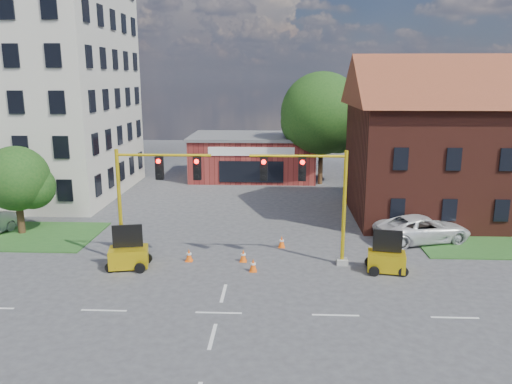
% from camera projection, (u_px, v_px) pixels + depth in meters
% --- Properties ---
extents(ground, '(120.00, 120.00, 0.00)m').
position_uv_depth(ground, '(219.00, 313.00, 21.40)').
color(ground, '#3E3E41').
rests_on(ground, ground).
extents(lane_markings, '(60.00, 36.00, 0.01)m').
position_uv_depth(lane_markings, '(209.00, 350.00, 18.48)').
color(lane_markings, silver).
rests_on(lane_markings, ground).
extents(office_block, '(18.40, 15.40, 20.60)m').
position_uv_depth(office_block, '(7.00, 72.00, 41.29)').
color(office_block, beige).
rests_on(office_block, ground).
extents(brick_shop, '(12.40, 8.40, 4.30)m').
position_uv_depth(brick_shop, '(253.00, 156.00, 50.11)').
color(brick_shop, maroon).
rests_on(brick_shop, ground).
extents(townhouse_row, '(21.00, 11.00, 11.50)m').
position_uv_depth(townhouse_row, '(500.00, 135.00, 34.87)').
color(townhouse_row, '#522118').
rests_on(townhouse_row, ground).
extents(tree_large, '(8.00, 7.62, 10.44)m').
position_uv_depth(tree_large, '(326.00, 116.00, 46.04)').
color(tree_large, '#3D2A16').
rests_on(tree_large, ground).
extents(tree_nw_front, '(4.32, 4.11, 5.70)m').
position_uv_depth(tree_nw_front, '(20.00, 181.00, 31.52)').
color(tree_nw_front, '#3D2A16').
rests_on(tree_nw_front, ground).
extents(signal_mast_west, '(5.30, 0.60, 6.20)m').
position_uv_depth(signal_mast_west, '(149.00, 192.00, 26.55)').
color(signal_mast_west, gray).
rests_on(signal_mast_west, ground).
extents(signal_mast_east, '(5.30, 0.60, 6.20)m').
position_uv_depth(signal_mast_east, '(313.00, 193.00, 26.17)').
color(signal_mast_east, gray).
rests_on(signal_mast_east, ground).
extents(trailer_west, '(2.22, 1.71, 2.26)m').
position_uv_depth(trailer_west, '(129.00, 255.00, 26.30)').
color(trailer_west, yellow).
rests_on(trailer_west, ground).
extents(trailer_east, '(2.06, 1.55, 2.14)m').
position_uv_depth(trailer_east, '(386.00, 259.00, 25.82)').
color(trailer_east, yellow).
rests_on(trailer_east, ground).
extents(cone_a, '(0.40, 0.40, 0.70)m').
position_uv_depth(cone_a, '(189.00, 255.00, 27.36)').
color(cone_a, '#FF5D0D').
rests_on(cone_a, ground).
extents(cone_b, '(0.40, 0.40, 0.70)m').
position_uv_depth(cone_b, '(253.00, 265.00, 25.91)').
color(cone_b, '#FF5D0D').
rests_on(cone_b, ground).
extents(cone_c, '(0.40, 0.40, 0.70)m').
position_uv_depth(cone_c, '(243.00, 256.00, 27.29)').
color(cone_c, '#FF5D0D').
rests_on(cone_c, ground).
extents(cone_d, '(0.40, 0.40, 0.70)m').
position_uv_depth(cone_d, '(282.00, 242.00, 29.59)').
color(cone_d, '#FF5D0D').
rests_on(cone_d, ground).
extents(pickup_white, '(6.32, 4.17, 1.62)m').
position_uv_depth(pickup_white, '(423.00, 229.00, 30.59)').
color(pickup_white, silver).
rests_on(pickup_white, ground).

